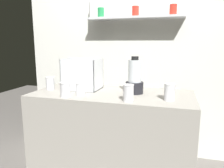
% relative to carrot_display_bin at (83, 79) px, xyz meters
% --- Properties ---
extents(counter, '(1.40, 0.64, 0.90)m').
position_rel_carrot_display_bin_xyz_m(counter, '(0.32, -0.09, -0.54)').
color(counter, '#9E998E').
rests_on(counter, ground_plane).
extents(back_wall_unit, '(2.60, 0.24, 2.50)m').
position_rel_carrot_display_bin_xyz_m(back_wall_unit, '(0.32, 0.68, 0.27)').
color(back_wall_unit, silver).
rests_on(back_wall_unit, ground_plane).
extents(carrot_display_bin, '(0.33, 0.26, 0.29)m').
position_rel_carrot_display_bin_xyz_m(carrot_display_bin, '(0.00, 0.00, 0.00)').
color(carrot_display_bin, white).
rests_on(carrot_display_bin, counter).
extents(blender_pitcher, '(0.15, 0.15, 0.32)m').
position_rel_carrot_display_bin_xyz_m(blender_pitcher, '(0.51, -0.04, 0.04)').
color(blender_pitcher, black).
rests_on(blender_pitcher, counter).
extents(juice_cup_mango_far_left, '(0.08, 0.08, 0.12)m').
position_rel_carrot_display_bin_xyz_m(juice_cup_mango_far_left, '(-0.28, -0.11, -0.04)').
color(juice_cup_mango_far_left, white).
rests_on(juice_cup_mango_far_left, counter).
extents(juice_cup_mango_left, '(0.09, 0.09, 0.12)m').
position_rel_carrot_display_bin_xyz_m(juice_cup_mango_left, '(-0.01, -0.33, -0.04)').
color(juice_cup_mango_left, white).
rests_on(juice_cup_mango_left, counter).
extents(juice_cup_orange_middle, '(0.08, 0.08, 0.11)m').
position_rel_carrot_display_bin_xyz_m(juice_cup_orange_middle, '(0.09, -0.25, -0.04)').
color(juice_cup_orange_middle, white).
rests_on(juice_cup_orange_middle, counter).
extents(juice_cup_mango_right, '(0.08, 0.08, 0.13)m').
position_rel_carrot_display_bin_xyz_m(juice_cup_mango_right, '(0.51, -0.33, -0.03)').
color(juice_cup_mango_right, white).
rests_on(juice_cup_mango_right, counter).
extents(juice_cup_mango_far_right, '(0.08, 0.08, 0.13)m').
position_rel_carrot_display_bin_xyz_m(juice_cup_mango_far_right, '(0.81, -0.21, -0.03)').
color(juice_cup_mango_far_right, white).
rests_on(juice_cup_mango_far_right, counter).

